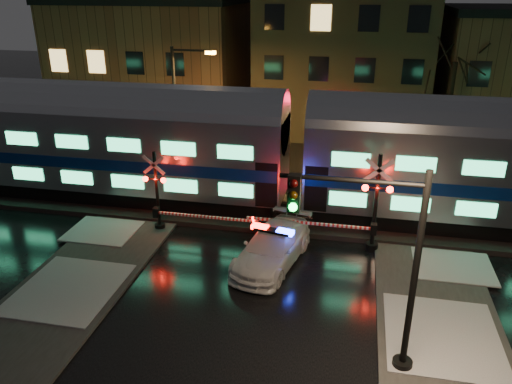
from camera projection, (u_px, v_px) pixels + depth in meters
ground at (259, 268)px, 19.75m from camera, size 120.00×120.00×0.00m
ballast at (279, 213)px, 24.22m from camera, size 90.00×4.20×0.24m
sidewalk_left at (17, 344)px, 15.51m from camera, size 4.00×20.00×0.12m
building_left at (155, 63)px, 40.30m from camera, size 14.00×10.00×9.00m
building_mid at (344, 51)px, 37.48m from camera, size 12.00×11.00×11.50m
train at (296, 150)px, 22.82m from camera, size 51.00×3.12×5.92m
police_car at (272, 247)px, 19.84m from camera, size 3.01×5.25×1.60m
crossing_signal_right at (366, 212)px, 20.41m from camera, size 6.03×0.67×4.27m
crossing_signal_left at (164, 200)px, 22.11m from camera, size 5.28×0.63×3.74m
traffic_light at (378, 269)px, 13.47m from camera, size 4.01×0.71×6.20m
streetlight at (180, 105)px, 27.40m from camera, size 2.46×0.26×7.37m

